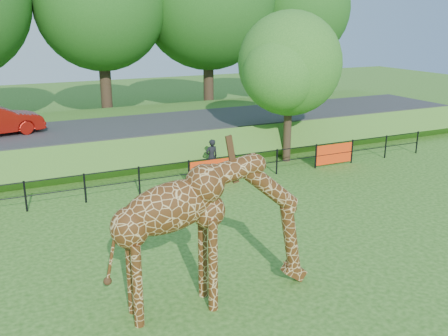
# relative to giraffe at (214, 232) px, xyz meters

# --- Properties ---
(ground) EXTENTS (90.00, 90.00, 0.00)m
(ground) POSITION_rel_giraffe_xyz_m (0.51, -0.07, -1.75)
(ground) COLOR #265615
(ground) RESTS_ON ground
(giraffe) EXTENTS (4.94, 1.10, 3.51)m
(giraffe) POSITION_rel_giraffe_xyz_m (0.00, 0.00, 0.00)
(giraffe) COLOR #4E2A10
(giraffe) RESTS_ON ground
(perimeter_fence) EXTENTS (28.07, 0.10, 1.10)m
(perimeter_fence) POSITION_rel_giraffe_xyz_m (0.51, 7.93, -1.20)
(perimeter_fence) COLOR black
(perimeter_fence) RESTS_ON ground
(embankment) EXTENTS (40.00, 9.00, 1.30)m
(embankment) POSITION_rel_giraffe_xyz_m (0.51, 15.43, -1.10)
(embankment) COLOR #265615
(embankment) RESTS_ON ground
(road) EXTENTS (40.00, 5.00, 0.12)m
(road) POSITION_rel_giraffe_xyz_m (0.51, 13.93, -0.39)
(road) COLOR #2A2A2C
(road) RESTS_ON embankment
(visitor) EXTENTS (0.59, 0.41, 1.53)m
(visitor) POSITION_rel_giraffe_xyz_m (4.00, 9.10, -0.99)
(visitor) COLOR black
(visitor) RESTS_ON ground
(tree_east) EXTENTS (5.40, 4.71, 6.76)m
(tree_east) POSITION_rel_giraffe_xyz_m (8.11, 9.56, 2.53)
(tree_east) COLOR #2F2015
(tree_east) RESTS_ON ground
(bg_tree_line) EXTENTS (37.30, 8.80, 11.82)m
(bg_tree_line) POSITION_rel_giraffe_xyz_m (2.40, 21.93, 5.44)
(bg_tree_line) COLOR #2F2015
(bg_tree_line) RESTS_ON ground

